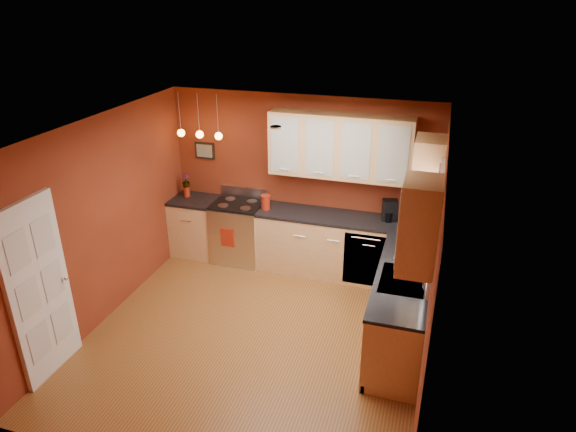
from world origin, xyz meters
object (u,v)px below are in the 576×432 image
(sink, at_px, (403,282))
(red_canister, at_px, (266,202))
(coffee_maker, at_px, (390,211))
(soap_pump, at_px, (426,282))
(gas_range, at_px, (239,231))

(sink, bearing_deg, red_canister, 145.96)
(red_canister, relative_size, coffee_maker, 0.73)
(sink, xyz_separation_m, red_canister, (-2.15, 1.45, 0.13))
(red_canister, distance_m, soap_pump, 2.88)
(sink, height_order, coffee_maker, coffee_maker)
(sink, relative_size, coffee_maker, 2.35)
(gas_range, xyz_separation_m, sink, (2.62, -1.50, 0.43))
(gas_range, xyz_separation_m, coffee_maker, (2.28, 0.09, 0.60))
(gas_range, distance_m, coffee_maker, 2.35)
(red_canister, xyz_separation_m, soap_pump, (2.40, -1.59, -0.01))
(sink, relative_size, soap_pump, 3.67)
(soap_pump, bearing_deg, gas_range, 150.38)
(red_canister, bearing_deg, gas_range, 174.30)
(gas_range, distance_m, red_canister, 0.74)
(coffee_maker, bearing_deg, gas_range, 169.41)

